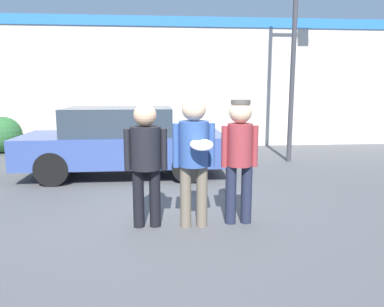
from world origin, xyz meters
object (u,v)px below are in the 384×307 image
person_left (146,154)px  shrub (3,135)px  person_right (240,150)px  person_middle_with_frisbee (194,150)px  street_lamp (304,4)px  parked_car_near (123,141)px

person_left → shrub: bearing=124.2°
person_left → person_right: size_ratio=0.98×
person_middle_with_frisbee → street_lamp: 6.02m
parked_car_near → street_lamp: 5.43m
person_middle_with_frisbee → parked_car_near: bearing=110.8°
person_left → parked_car_near: 3.21m
person_left → shrub: (-4.30, 6.33, -0.48)m
street_lamp → parked_car_near: bearing=-165.0°
street_lamp → shrub: size_ratio=6.07×
person_right → street_lamp: bearing=60.2°
parked_car_near → person_middle_with_frisbee: bearing=-69.2°
street_lamp → shrub: bearing=165.7°
person_left → person_middle_with_frisbee: person_middle_with_frisbee is taller
person_right → street_lamp: 5.68m
person_right → shrub: size_ratio=1.63×
street_lamp → person_left: bearing=-130.9°
person_left → shrub: person_left is taller
person_middle_with_frisbee → shrub: size_ratio=1.68×
person_right → parked_car_near: 3.64m
person_left → person_right: bearing=0.9°
person_middle_with_frisbee → shrub: 8.09m
person_middle_with_frisbee → parked_car_near: person_middle_with_frisbee is taller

